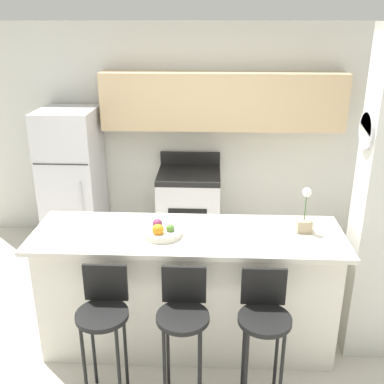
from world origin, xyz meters
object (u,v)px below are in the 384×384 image
at_px(stove_range, 189,209).
at_px(fruit_bowl, 162,231).
at_px(bar_stool_left, 104,315).
at_px(orchid_vase, 304,218).
at_px(bar_stool_right, 264,320).
at_px(bar_stool_mid, 183,317).
at_px(refrigerator, 73,179).

distance_m(stove_range, fruit_bowl, 1.94).
height_order(bar_stool_left, orchid_vase, orchid_vase).
height_order(orchid_vase, fruit_bowl, orchid_vase).
relative_size(bar_stool_right, fruit_bowl, 3.40).
bearing_deg(bar_stool_mid, orchid_vase, 36.27).
relative_size(refrigerator, orchid_vase, 4.58).
distance_m(bar_stool_mid, bar_stool_right, 0.54).
bearing_deg(stove_range, bar_stool_right, -75.14).
xyz_separation_m(refrigerator, stove_range, (1.36, 0.03, -0.36)).
height_order(refrigerator, bar_stool_mid, refrigerator).
bearing_deg(fruit_bowl, refrigerator, 124.49).
height_order(stove_range, fruit_bowl, fruit_bowl).
height_order(bar_stool_mid, orchid_vase, orchid_vase).
distance_m(stove_range, orchid_vase, 2.08).
height_order(refrigerator, bar_stool_right, refrigerator).
height_order(bar_stool_mid, bar_stool_right, same).
bearing_deg(orchid_vase, fruit_bowl, -172.82).
xyz_separation_m(refrigerator, orchid_vase, (2.34, -1.68, 0.31)).
bearing_deg(bar_stool_right, bar_stool_left, 180.00).
bearing_deg(stove_range, bar_stool_mid, -88.00).
relative_size(bar_stool_left, fruit_bowl, 3.40).
relative_size(refrigerator, stove_range, 1.53).
xyz_separation_m(stove_range, bar_stool_mid, (0.08, -2.37, 0.21)).
bearing_deg(stove_range, orchid_vase, -60.17).
relative_size(orchid_vase, fruit_bowl, 1.22).
distance_m(bar_stool_mid, orchid_vase, 1.20).
relative_size(stove_range, orchid_vase, 2.99).
xyz_separation_m(orchid_vase, fruit_bowl, (-1.09, -0.14, -0.07)).
height_order(bar_stool_left, bar_stool_mid, same).
height_order(bar_stool_mid, fruit_bowl, fruit_bowl).
distance_m(bar_stool_left, orchid_vase, 1.65).
height_order(bar_stool_left, fruit_bowl, fruit_bowl).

